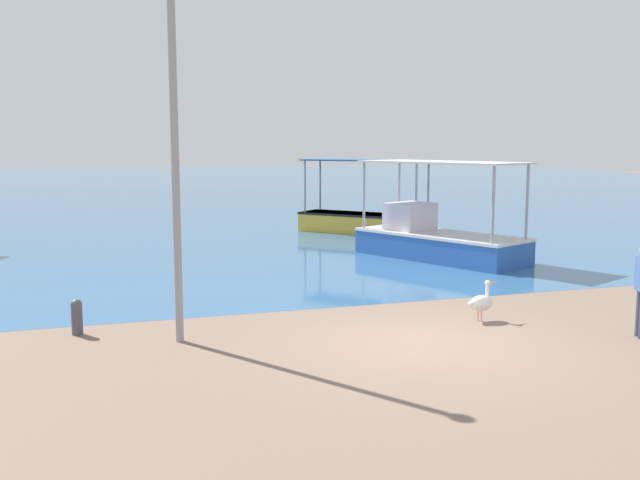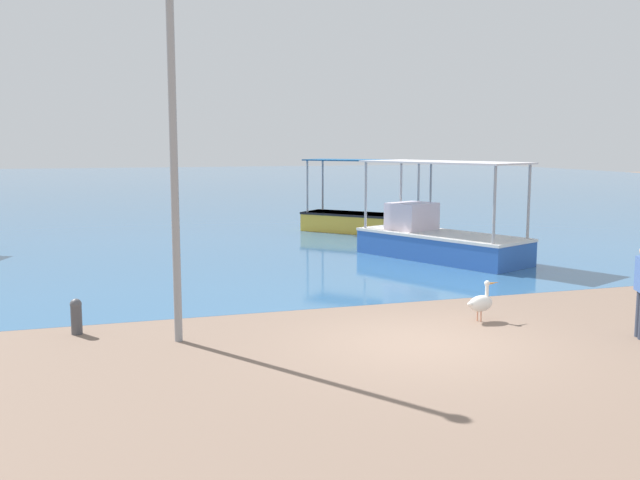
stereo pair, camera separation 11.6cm
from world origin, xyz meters
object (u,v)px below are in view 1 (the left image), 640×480
mooring_bollard (77,316)px  lamp_post (175,141)px  fishing_boat_far_right (436,237)px  pelican (481,302)px  fishing_boat_outer (365,219)px

mooring_bollard → lamp_post: bearing=-30.5°
fishing_boat_far_right → pelican: 7.70m
pelican → mooring_bollard: pelican is taller
pelican → mooring_bollard: 7.68m
fishing_boat_outer → mooring_bollard: fishing_boat_outer is taller
fishing_boat_outer → lamp_post: 16.11m
lamp_post → mooring_bollard: bearing=149.5°
fishing_boat_outer → fishing_boat_far_right: size_ratio=0.86×
fishing_boat_far_right → lamp_post: (-8.50, -6.88, 2.86)m
fishing_boat_far_right → mooring_bollard: size_ratio=8.54×
fishing_boat_outer → pelican: size_ratio=6.05×
mooring_bollard → fishing_boat_far_right: bearing=29.8°
fishing_boat_outer → pelican: 13.89m
pelican → lamp_post: bearing=176.7°
fishing_boat_far_right → lamp_post: 11.30m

